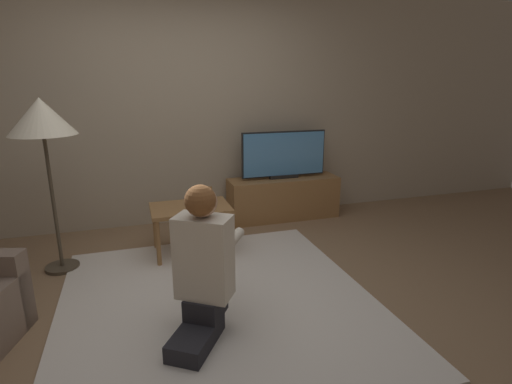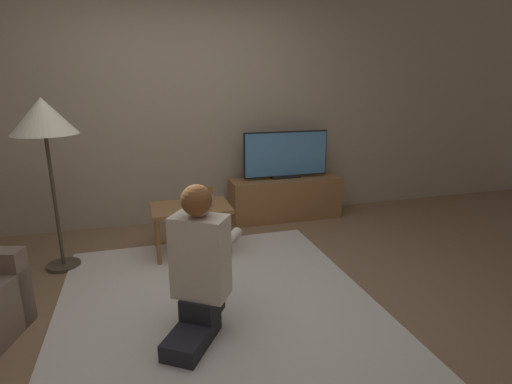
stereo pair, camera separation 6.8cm
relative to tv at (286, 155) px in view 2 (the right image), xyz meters
name	(u,v)px [view 2 (the right image)]	position (x,y,z in m)	size (l,w,h in m)	color
ground_plane	(217,303)	(-1.15, -1.66, -0.76)	(10.00, 10.00, 0.00)	#896B4C
wall_back	(180,107)	(-1.15, 0.27, 0.54)	(10.00, 0.06, 2.60)	tan
rug	(217,302)	(-1.15, -1.66, -0.76)	(2.25, 2.40, 0.02)	silver
tv_stand	(285,198)	(0.00, 0.00, -0.52)	(1.30, 0.38, 0.49)	olive
tv	(286,155)	(0.00, 0.00, 0.00)	(1.01, 0.08, 0.55)	black
coffee_table	(191,212)	(-1.19, -0.70, -0.36)	(0.72, 0.49, 0.47)	olive
floor_lamp	(44,122)	(-2.33, -0.69, 0.50)	(0.52, 0.52, 1.46)	#4C4233
person_kneeling	(200,262)	(-1.30, -1.98, -0.26)	(0.64, 0.79, 0.98)	#232328
picture_frame	(207,194)	(-1.02, -0.61, -0.22)	(0.11, 0.01, 0.15)	olive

